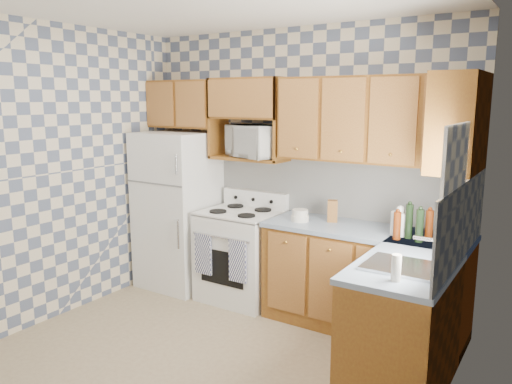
# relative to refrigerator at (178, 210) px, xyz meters

# --- Properties ---
(floor) EXTENTS (3.40, 3.40, 0.00)m
(floor) POSITION_rel_refrigerator_xyz_m (1.27, -1.25, -0.84)
(floor) COLOR #877054
(floor) RESTS_ON ground
(back_wall) EXTENTS (3.40, 0.02, 2.70)m
(back_wall) POSITION_rel_refrigerator_xyz_m (1.27, 0.35, 0.51)
(back_wall) COLOR slate
(back_wall) RESTS_ON ground
(right_wall) EXTENTS (0.02, 3.20, 2.70)m
(right_wall) POSITION_rel_refrigerator_xyz_m (2.97, -1.25, 0.51)
(right_wall) COLOR slate
(right_wall) RESTS_ON ground
(backsplash_back) EXTENTS (2.60, 0.02, 0.56)m
(backsplash_back) POSITION_rel_refrigerator_xyz_m (1.68, 0.34, 0.36)
(backsplash_back) COLOR white
(backsplash_back) RESTS_ON back_wall
(backsplash_right) EXTENTS (0.02, 1.60, 0.56)m
(backsplash_right) POSITION_rel_refrigerator_xyz_m (2.96, -0.45, 0.36)
(backsplash_right) COLOR white
(backsplash_right) RESTS_ON right_wall
(refrigerator) EXTENTS (0.75, 0.70, 1.68)m
(refrigerator) POSITION_rel_refrigerator_xyz_m (0.00, 0.00, 0.00)
(refrigerator) COLOR white
(refrigerator) RESTS_ON floor
(stove_body) EXTENTS (0.76, 0.65, 0.90)m
(stove_body) POSITION_rel_refrigerator_xyz_m (0.80, 0.03, -0.39)
(stove_body) COLOR white
(stove_body) RESTS_ON floor
(cooktop) EXTENTS (0.76, 0.65, 0.02)m
(cooktop) POSITION_rel_refrigerator_xyz_m (0.80, 0.03, 0.07)
(cooktop) COLOR silver
(cooktop) RESTS_ON stove_body
(backguard) EXTENTS (0.76, 0.08, 0.17)m
(backguard) POSITION_rel_refrigerator_xyz_m (0.80, 0.30, 0.16)
(backguard) COLOR white
(backguard) RESTS_ON cooktop
(dish_towel_left) EXTENTS (0.19, 0.02, 0.40)m
(dish_towel_left) POSITION_rel_refrigerator_xyz_m (0.60, -0.32, -0.31)
(dish_towel_left) COLOR navy
(dish_towel_left) RESTS_ON stove_body
(dish_towel_right) EXTENTS (0.19, 0.02, 0.40)m
(dish_towel_right) POSITION_rel_refrigerator_xyz_m (1.01, -0.32, -0.31)
(dish_towel_right) COLOR navy
(dish_towel_right) RESTS_ON stove_body
(base_cabinets_back) EXTENTS (1.75, 0.60, 0.88)m
(base_cabinets_back) POSITION_rel_refrigerator_xyz_m (2.10, 0.05, -0.40)
(base_cabinets_back) COLOR brown
(base_cabinets_back) RESTS_ON floor
(base_cabinets_right) EXTENTS (0.60, 1.60, 0.88)m
(base_cabinets_right) POSITION_rel_refrigerator_xyz_m (2.67, -0.45, -0.40)
(base_cabinets_right) COLOR brown
(base_cabinets_right) RESTS_ON floor
(countertop_back) EXTENTS (1.77, 0.63, 0.04)m
(countertop_back) POSITION_rel_refrigerator_xyz_m (2.10, 0.05, 0.06)
(countertop_back) COLOR slate
(countertop_back) RESTS_ON base_cabinets_back
(countertop_right) EXTENTS (0.63, 1.60, 0.04)m
(countertop_right) POSITION_rel_refrigerator_xyz_m (2.67, -0.45, 0.06)
(countertop_right) COLOR slate
(countertop_right) RESTS_ON base_cabinets_right
(upper_cabinets_back) EXTENTS (1.75, 0.33, 0.74)m
(upper_cabinets_back) POSITION_rel_refrigerator_xyz_m (2.10, 0.19, 1.01)
(upper_cabinets_back) COLOR brown
(upper_cabinets_back) RESTS_ON back_wall
(upper_cabinets_fridge) EXTENTS (0.82, 0.33, 0.50)m
(upper_cabinets_fridge) POSITION_rel_refrigerator_xyz_m (-0.02, 0.19, 1.13)
(upper_cabinets_fridge) COLOR brown
(upper_cabinets_fridge) RESTS_ON back_wall
(upper_cabinets_right) EXTENTS (0.33, 0.70, 0.74)m
(upper_cabinets_right) POSITION_rel_refrigerator_xyz_m (2.81, 0.00, 1.01)
(upper_cabinets_right) COLOR brown
(upper_cabinets_right) RESTS_ON right_wall
(microwave_shelf) EXTENTS (0.80, 0.33, 0.03)m
(microwave_shelf) POSITION_rel_refrigerator_xyz_m (0.80, 0.19, 0.60)
(microwave_shelf) COLOR brown
(microwave_shelf) RESTS_ON back_wall
(microwave) EXTENTS (0.68, 0.56, 0.32)m
(microwave) POSITION_rel_refrigerator_xyz_m (0.88, 0.19, 0.77)
(microwave) COLOR white
(microwave) RESTS_ON microwave_shelf
(sink) EXTENTS (0.48, 0.40, 0.03)m
(sink) POSITION_rel_refrigerator_xyz_m (2.67, -0.80, 0.09)
(sink) COLOR #B7B7BC
(sink) RESTS_ON countertop_right
(window) EXTENTS (0.02, 0.66, 0.86)m
(window) POSITION_rel_refrigerator_xyz_m (2.96, -0.80, 0.61)
(window) COLOR silver
(window) RESTS_ON right_wall
(bottle_0) EXTENTS (0.06, 0.06, 0.28)m
(bottle_0) POSITION_rel_refrigerator_xyz_m (2.50, -0.06, 0.22)
(bottle_0) COLOR black
(bottle_0) RESTS_ON countertop_back
(bottle_1) EXTENTS (0.06, 0.06, 0.26)m
(bottle_1) POSITION_rel_refrigerator_xyz_m (2.60, -0.12, 0.21)
(bottle_1) COLOR black
(bottle_1) RESTS_ON countertop_back
(bottle_2) EXTENTS (0.06, 0.06, 0.24)m
(bottle_2) POSITION_rel_refrigerator_xyz_m (2.65, -0.02, 0.20)
(bottle_2) COLOR #5D2309
(bottle_2) RESTS_ON countertop_back
(bottle_3) EXTENTS (0.06, 0.06, 0.22)m
(bottle_3) POSITION_rel_refrigerator_xyz_m (2.43, -0.14, 0.19)
(bottle_3) COLOR #5D2309
(bottle_3) RESTS_ON countertop_back
(knife_block) EXTENTS (0.12, 0.12, 0.20)m
(knife_block) POSITION_rel_refrigerator_xyz_m (1.75, 0.12, 0.18)
(knife_block) COLOR brown
(knife_block) RESTS_ON countertop_back
(electric_kettle) EXTENTS (0.15, 0.15, 0.19)m
(electric_kettle) POSITION_rel_refrigerator_xyz_m (2.41, -0.00, 0.18)
(electric_kettle) COLOR white
(electric_kettle) RESTS_ON countertop_back
(food_containers) EXTENTS (0.16, 0.16, 0.11)m
(food_containers) POSITION_rel_refrigerator_xyz_m (1.50, -0.02, 0.13)
(food_containers) COLOR beige
(food_containers) RESTS_ON countertop_back
(soap_bottle) EXTENTS (0.06, 0.06, 0.17)m
(soap_bottle) POSITION_rel_refrigerator_xyz_m (2.71, -1.07, 0.17)
(soap_bottle) COLOR beige
(soap_bottle) RESTS_ON countertop_right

